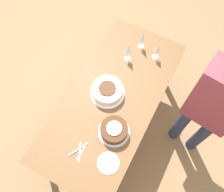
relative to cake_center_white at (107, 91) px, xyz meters
name	(u,v)px	position (x,y,z in m)	size (l,w,h in m)	color
ground_plane	(112,124)	(-0.03, -0.06, -0.77)	(12.00, 12.00, 0.00)	#8E6B47
dining_table	(112,103)	(-0.03, -0.06, -0.15)	(1.74, 0.81, 0.72)	brown
cake_center_white	(107,91)	(0.00, 0.00, 0.00)	(0.32, 0.32, 0.11)	white
cake_front_chocolate	(114,130)	(-0.30, -0.23, 0.00)	(0.28, 0.28, 0.11)	white
wine_glass_near	(158,49)	(0.57, -0.23, 0.09)	(0.07, 0.07, 0.20)	silver
wine_glass_far	(128,49)	(0.43, 0.00, 0.11)	(0.06, 0.06, 0.22)	silver
wine_glass_extra	(142,37)	(0.63, -0.05, 0.10)	(0.07, 0.07, 0.23)	silver
dessert_plate_left	(108,163)	(-0.56, -0.31, -0.04)	(0.18, 0.18, 0.01)	beige
fork_pile	(80,151)	(-0.58, -0.05, -0.04)	(0.18, 0.12, 0.01)	silver
person_cutting	(213,106)	(0.18, -0.86, 0.22)	(0.27, 0.43, 1.64)	#2D334C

